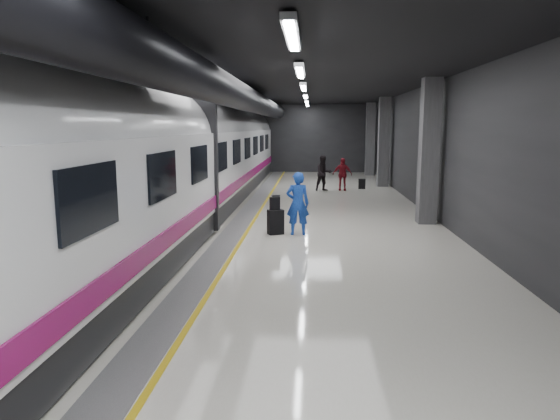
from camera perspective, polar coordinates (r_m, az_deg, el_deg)
name	(u,v)px	position (r m, az deg, el deg)	size (l,w,h in m)	color
ground	(279,234)	(14.21, -0.13, -2.79)	(40.00, 40.00, 0.00)	silver
platform_hall	(271,109)	(14.87, -1.01, 11.47)	(10.02, 40.02, 4.51)	black
train	(164,161)	(14.50, -13.10, 5.47)	(3.05, 38.00, 4.05)	black
traveler_main	(298,204)	(14.03, 2.03, 0.74)	(0.65, 0.43, 1.78)	blue
suitcase_main	(276,222)	(14.17, -0.51, -1.38)	(0.43, 0.27, 0.70)	black
shoulder_bag	(275,204)	(14.06, -0.60, 0.74)	(0.27, 0.15, 0.36)	black
traveler_far_a	(324,173)	(23.87, 5.00, 4.22)	(0.82, 0.64, 1.69)	black
traveler_far_b	(342,174)	(24.19, 7.13, 4.08)	(0.91, 0.38, 1.55)	maroon
suitcase_far	(362,184)	(24.93, 9.34, 2.97)	(0.33, 0.22, 0.49)	black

